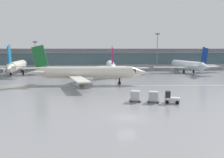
# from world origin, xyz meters

# --- Properties ---
(ground_plane) EXTENTS (400.00, 400.00, 0.00)m
(ground_plane) POSITION_xyz_m (0.00, 0.00, 0.00)
(ground_plane) COLOR gray
(taxiway_centreline_stripe) EXTENTS (109.51, 11.13, 0.01)m
(taxiway_centreline_stripe) POSITION_xyz_m (-3.99, 31.85, 0.00)
(taxiway_centreline_stripe) COLOR yellow
(taxiway_centreline_stripe) RESTS_ON ground_plane
(terminal_concourse) EXTENTS (226.20, 11.00, 9.60)m
(terminal_concourse) POSITION_xyz_m (0.00, 86.77, 4.92)
(terminal_concourse) COLOR #B2B7BC
(terminal_concourse) RESTS_ON ground_plane
(gate_airplane_1) EXTENTS (30.62, 32.96, 10.92)m
(gate_airplane_1) POSITION_xyz_m (-29.44, 64.58, 3.27)
(gate_airplane_1) COLOR silver
(gate_airplane_1) RESTS_ON ground_plane
(gate_airplane_2) EXTENTS (28.94, 31.22, 10.34)m
(gate_airplane_2) POSITION_xyz_m (4.93, 61.98, 3.10)
(gate_airplane_2) COLOR white
(gate_airplane_2) RESTS_ON ground_plane
(gate_airplane_3) EXTENTS (28.72, 31.01, 10.27)m
(gate_airplane_3) POSITION_xyz_m (36.10, 64.93, 3.08)
(gate_airplane_3) COLOR white
(gate_airplane_3) RESTS_ON ground_plane
(taxiing_regional_jet) EXTENTS (31.66, 29.29, 10.48)m
(taxiing_regional_jet) POSITION_xyz_m (-4.39, 33.89, 3.14)
(taxiing_regional_jet) COLOR silver
(taxiing_regional_jet) RESTS_ON ground_plane
(baggage_tug) EXTENTS (2.92, 2.29, 2.10)m
(baggage_tug) POSITION_xyz_m (9.27, 8.51, 0.89)
(baggage_tug) COLOR silver
(baggage_tug) RESTS_ON ground_plane
(cargo_dolly_lead) EXTENTS (2.51, 2.20, 1.94)m
(cargo_dolly_lead) POSITION_xyz_m (6.45, 9.49, 1.05)
(cargo_dolly_lead) COLOR #595B60
(cargo_dolly_lead) RESTS_ON ground_plane
(cargo_dolly_trailing) EXTENTS (2.51, 2.20, 1.94)m
(cargo_dolly_trailing) POSITION_xyz_m (3.43, 10.55, 1.05)
(cargo_dolly_trailing) COLOR #595B60
(cargo_dolly_trailing) RESTS_ON ground_plane
(apron_light_mast_1) EXTENTS (1.80, 0.36, 12.65)m
(apron_light_mast_1) POSITION_xyz_m (-25.37, 79.50, 7.00)
(apron_light_mast_1) COLOR gray
(apron_light_mast_1) RESTS_ON ground_plane
(apron_light_mast_2) EXTENTS (1.80, 0.36, 16.25)m
(apron_light_mast_2) POSITION_xyz_m (27.34, 77.28, 8.82)
(apron_light_mast_2) COLOR gray
(apron_light_mast_2) RESTS_ON ground_plane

